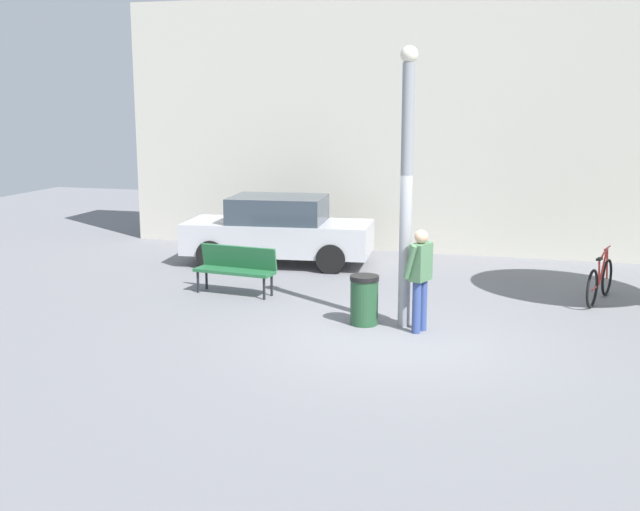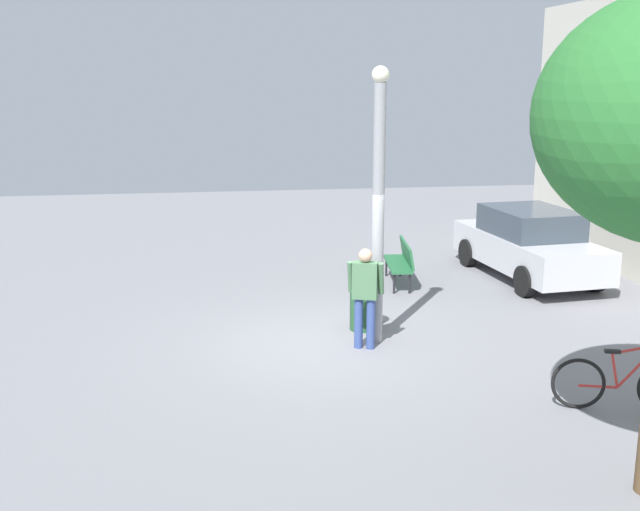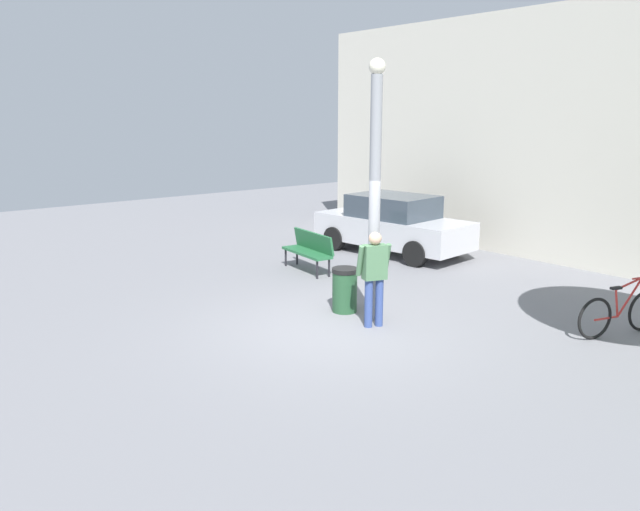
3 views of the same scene
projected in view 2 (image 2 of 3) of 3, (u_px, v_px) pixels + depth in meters
ground_plane at (327, 342)px, 12.93m from camera, size 36.00×36.00×0.00m
lamppost at (378, 201)px, 12.45m from camera, size 0.28×0.28×4.52m
person_by_lamppost at (365, 291)px, 12.45m from camera, size 0.43×0.63×1.67m
park_bench at (402, 260)px, 16.44m from camera, size 1.65×0.67×0.92m
bicycle_red at (622, 384)px, 10.18m from camera, size 0.58×1.74×0.97m
parked_car_silver at (529, 244)px, 16.94m from camera, size 4.34×2.13×1.55m
trash_bin at (363, 306)px, 13.51m from camera, size 0.49×0.49×0.83m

